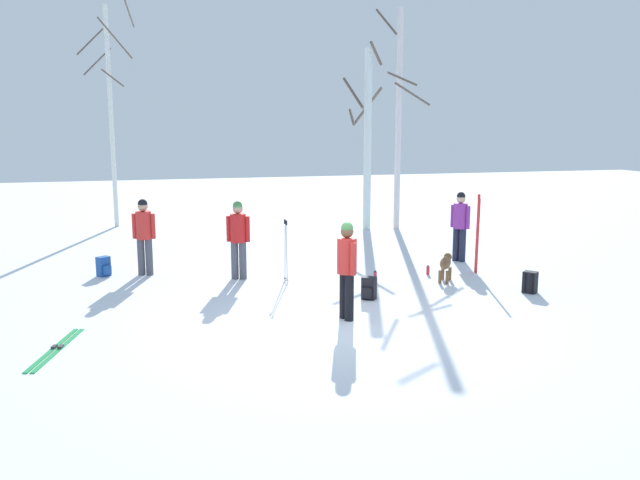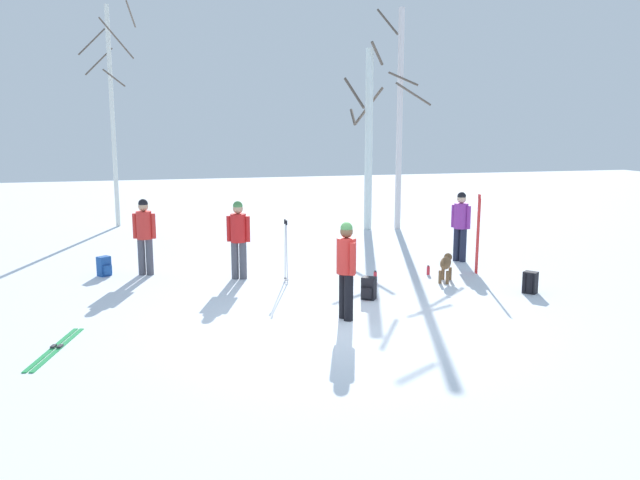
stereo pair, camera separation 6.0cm
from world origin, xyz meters
The scene contains 17 objects.
ground_plane centered at (0.00, 0.00, 0.00)m, with size 60.00×60.00×0.00m, color white.
person_0 centered at (0.20, 0.26, 0.98)m, with size 0.34×0.51×1.72m.
person_1 centered at (-1.20, 3.72, 0.98)m, with size 0.49×0.34×1.72m.
person_2 centered at (-3.17, 4.63, 0.98)m, with size 0.50×0.34×1.72m.
person_3 centered at (4.31, 4.20, 0.98)m, with size 0.34×0.45×1.72m.
dog centered at (3.08, 2.38, 0.39)m, with size 0.54×0.77×0.57m.
ski_pair_planted_0 centered at (4.08, 2.88, 0.90)m, with size 0.03×0.16×1.81m.
ski_pair_lying_0 centered at (-4.50, -0.12, 0.01)m, with size 0.65×1.92×0.05m.
ski_poles_0 centered at (-0.27, 3.14, 0.73)m, with size 0.07×0.27×1.36m.
backpack_0 centered at (4.30, 1.03, 0.21)m, with size 0.34×0.34×0.44m.
backpack_1 centered at (1.01, 1.40, 0.21)m, with size 0.34×0.34×0.44m.
backpack_2 centered at (-4.08, 4.76, 0.21)m, with size 0.34×0.34×0.44m.
water_bottle_0 centered at (2.98, 3.05, 0.10)m, with size 0.07×0.07×0.22m.
water_bottle_1 centered at (1.54, 2.54, 0.13)m, with size 0.07×0.07×0.28m.
birch_tree_1 centered at (-4.07, 12.08, 3.75)m, with size 1.78×1.77×7.01m.
birch_tree_2 centered at (3.66, 9.42, 2.94)m, with size 1.30×1.31×5.78m.
birch_tree_3 centered at (4.64, 9.27, 3.52)m, with size 1.53×1.26×6.83m.
Camera 1 is at (-3.06, -10.31, 3.39)m, focal length 36.95 mm.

